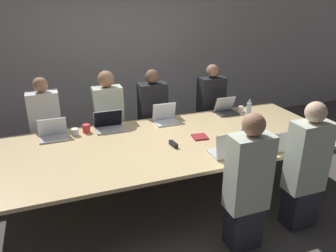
{
  "coord_description": "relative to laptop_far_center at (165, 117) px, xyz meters",
  "views": [
    {
      "loc": [
        -1.21,
        -3.32,
        2.39
      ],
      "look_at": [
        0.06,
        0.1,
        0.91
      ],
      "focal_mm": 35.0,
      "sensor_mm": 36.0,
      "label": 1
    }
  ],
  "objects": [
    {
      "name": "cup_near_midright",
      "position": [
        0.51,
        -1.1,
        -0.03
      ],
      "size": [
        0.1,
        0.1,
        0.08
      ],
      "color": "brown",
      "rests_on": "conference_table"
    },
    {
      "name": "bottle_near_right",
      "position": [
        1.24,
        -1.08,
        0.03
      ],
      "size": [
        0.08,
        0.08,
        0.25
      ],
      "color": "black",
      "rests_on": "conference_table"
    },
    {
      "name": "cup_far_midleft",
      "position": [
        -1.06,
        0.01,
        -0.02
      ],
      "size": [
        0.09,
        0.09,
        0.1
      ],
      "color": "red",
      "rests_on": "conference_table"
    },
    {
      "name": "cup_far_left",
      "position": [
        -1.2,
        -0.03,
        -0.03
      ],
      "size": [
        0.09,
        0.09,
        0.09
      ],
      "color": "white",
      "rests_on": "conference_table"
    },
    {
      "name": "person_near_right",
      "position": [
        0.98,
        -1.6,
        -0.15
      ],
      "size": [
        0.4,
        0.24,
        1.42
      ],
      "rotation": [
        0.0,
        0.0,
        3.14
      ],
      "color": "#2D2D38",
      "rests_on": "ground_plane"
    },
    {
      "name": "person_far_right",
      "position": [
        0.91,
        0.43,
        -0.16
      ],
      "size": [
        0.4,
        0.24,
        1.41
      ],
      "color": "#2D2D38",
      "rests_on": "ground_plane"
    },
    {
      "name": "curtain_wall",
      "position": [
        -0.2,
        1.8,
        0.56
      ],
      "size": [
        12.0,
        0.06,
        2.8
      ],
      "color": "#BCB7B2",
      "rests_on": "ground_plane"
    },
    {
      "name": "cup_far_right",
      "position": [
        1.18,
        -0.0,
        -0.03
      ],
      "size": [
        0.07,
        0.07,
        0.09
      ],
      "color": "white",
      "rests_on": "conference_table"
    },
    {
      "name": "person_far_midleft",
      "position": [
        -0.7,
        0.42,
        -0.14
      ],
      "size": [
        0.4,
        0.24,
        1.44
      ],
      "color": "#2D2D38",
      "rests_on": "ground_plane"
    },
    {
      "name": "bottle_far_right",
      "position": [
        1.23,
        -0.13,
        0.02
      ],
      "size": [
        0.06,
        0.06,
        0.22
      ],
      "color": "#ADD1E0",
      "rests_on": "conference_table"
    },
    {
      "name": "notebook",
      "position": [
        0.22,
        -0.64,
        -0.06
      ],
      "size": [
        0.19,
        0.19,
        0.02
      ],
      "rotation": [
        0.0,
        0.0,
        -0.11
      ],
      "color": "maroon",
      "rests_on": "conference_table"
    },
    {
      "name": "person_far_center",
      "position": [
        -0.05,
        0.4,
        -0.15
      ],
      "size": [
        0.4,
        0.24,
        1.41
      ],
      "color": "#2D2D38",
      "rests_on": "ground_plane"
    },
    {
      "name": "person_far_left",
      "position": [
        -1.53,
        0.47,
        -0.16
      ],
      "size": [
        0.4,
        0.24,
        1.41
      ],
      "color": "#2D2D38",
      "rests_on": "ground_plane"
    },
    {
      "name": "bottle_near_midright",
      "position": [
        0.52,
        -1.07,
        0.03
      ],
      "size": [
        0.06,
        0.06,
        0.25
      ],
      "color": "#ADD1E0",
      "rests_on": "conference_table"
    },
    {
      "name": "laptop_far_center",
      "position": [
        0.0,
        0.0,
        0.0
      ],
      "size": [
        0.32,
        0.25,
        0.26
      ],
      "color": "silver",
      "rests_on": "conference_table"
    },
    {
      "name": "person_near_midright",
      "position": [
        0.23,
        -1.67,
        -0.14
      ],
      "size": [
        0.4,
        0.24,
        1.43
      ],
      "rotation": [
        0.0,
        0.0,
        3.14
      ],
      "color": "#2D2D38",
      "rests_on": "ground_plane"
    },
    {
      "name": "stapler",
      "position": [
        -0.17,
        -0.75,
        -0.05
      ],
      "size": [
        0.06,
        0.15,
        0.05
      ],
      "rotation": [
        0.0,
        0.0,
        0.13
      ],
      "color": "black",
      "rests_on": "conference_table"
    },
    {
      "name": "laptop_far_right",
      "position": [
        0.95,
        0.04,
        -0.0
      ],
      "size": [
        0.31,
        0.25,
        0.24
      ],
      "color": "#333338",
      "rests_on": "conference_table"
    },
    {
      "name": "laptop_far_left",
      "position": [
        -1.45,
        -0.03,
        -0.0
      ],
      "size": [
        0.33,
        0.23,
        0.24
      ],
      "color": "#B7B7BC",
      "rests_on": "conference_table"
    },
    {
      "name": "conference_table",
      "position": [
        -0.2,
        -0.6,
        -0.12
      ],
      "size": [
        4.17,
        1.61,
        0.76
      ],
      "color": "#D6B77F",
      "rests_on": "ground_plane"
    },
    {
      "name": "laptop_near_right",
      "position": [
        0.96,
        -1.26,
        -0.01
      ],
      "size": [
        0.34,
        0.22,
        0.23
      ],
      "rotation": [
        0.0,
        0.0,
        3.14
      ],
      "color": "#B7B7BC",
      "rests_on": "conference_table"
    },
    {
      "name": "ground_plane",
      "position": [
        -0.2,
        -0.6,
        -0.84
      ],
      "size": [
        24.0,
        24.0,
        0.0
      ],
      "primitive_type": "plane",
      "color": "#4C4742"
    },
    {
      "name": "laptop_far_midleft",
      "position": [
        -0.77,
        0.01,
        -0.0
      ],
      "size": [
        0.36,
        0.25,
        0.25
      ],
      "color": "#B7B7BC",
      "rests_on": "conference_table"
    },
    {
      "name": "laptop_near_midright",
      "position": [
        0.28,
        -1.18,
        0.0
      ],
      "size": [
        0.31,
        0.27,
        0.27
      ],
      "rotation": [
        0.0,
        0.0,
        3.14
      ],
      "color": "silver",
      "rests_on": "conference_table"
    }
  ]
}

